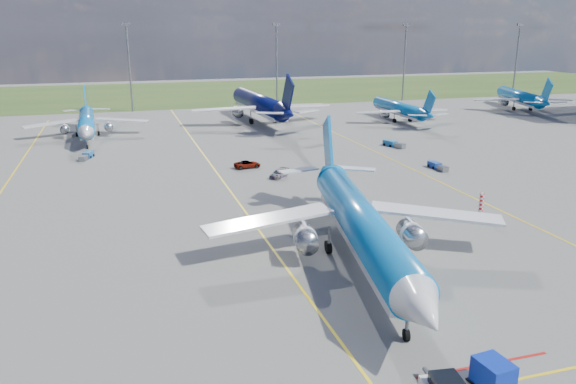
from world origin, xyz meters
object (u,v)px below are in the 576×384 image
object	(u,v)px
baggage_tug_c	(87,156)
baggage_tug_e	(393,144)
main_airliner	(360,262)
uld_container	(493,374)
service_car_c	(279,174)
bg_jet_n	(259,121)
warning_post	(481,205)
bg_jet_nnw	(88,138)
bg_jet_ne	(398,121)
service_car_b	(247,164)
baggage_tug_w	(437,166)
bg_jet_ene	(518,109)

from	to	relation	value
baggage_tug_c	baggage_tug_e	bearing A→B (deg)	10.64
main_airliner	uld_container	size ratio (longest dim) A/B	18.61
service_car_c	bg_jet_n	bearing A→B (deg)	122.33
warning_post	bg_jet_n	distance (m)	76.53
bg_jet_nnw	baggage_tug_e	bearing A→B (deg)	-27.23
service_car_c	baggage_tug_c	distance (m)	35.32
main_airliner	bg_jet_ne	bearing A→B (deg)	70.66
bg_jet_n	service_car_b	distance (m)	46.33
bg_jet_n	service_car_c	bearing A→B (deg)	76.28
bg_jet_ne	baggage_tug_c	distance (m)	73.21
bg_jet_n	uld_container	xyz separation A→B (m)	(-11.23, -104.28, 0.90)
baggage_tug_e	bg_jet_nnw	bearing A→B (deg)	134.37
warning_post	service_car_c	size ratio (longest dim) A/B	0.76
service_car_c	baggage_tug_w	xyz separation A→B (m)	(25.36, -2.35, -0.12)
service_car_b	baggage_tug_e	world-z (taller)	service_car_b
baggage_tug_c	baggage_tug_w	bearing A→B (deg)	-6.93
warning_post	service_car_c	xyz separation A→B (m)	(-17.57, 24.63, -0.92)
warning_post	bg_jet_n	bearing A→B (deg)	95.77
bg_jet_nnw	service_car_b	size ratio (longest dim) A/B	8.10
service_car_c	baggage_tug_e	bearing A→B (deg)	72.94
warning_post	bg_jet_ene	world-z (taller)	bg_jet_ene
bg_jet_ene	service_car_c	distance (m)	97.18
warning_post	bg_jet_ne	xyz separation A→B (m)	(24.48, 67.39, -1.50)
bg_jet_nnw	baggage_tug_w	world-z (taller)	bg_jet_nnw
bg_jet_nnw	baggage_tug_c	bearing A→B (deg)	-90.40
bg_jet_ne	service_car_b	size ratio (longest dim) A/B	7.69
warning_post	uld_container	distance (m)	33.93
baggage_tug_e	baggage_tug_c	bearing A→B (deg)	153.20
service_car_b	service_car_c	distance (m)	7.76
bg_jet_ne	bg_jet_ene	world-z (taller)	bg_jet_ene
bg_jet_ne	baggage_tug_e	xyz separation A→B (m)	(-15.34, -27.50, 0.50)
warning_post	baggage_tug_c	world-z (taller)	warning_post
bg_jet_ne	baggage_tug_c	size ratio (longest dim) A/B	7.07
warning_post	bg_jet_nnw	xyz separation A→B (m)	(-46.09, 66.06, -1.50)
bg_jet_n	baggage_tug_e	size ratio (longest dim) A/B	9.57
bg_jet_nnw	service_car_c	world-z (taller)	bg_jet_nnw
service_car_b	service_car_c	xyz separation A→B (m)	(3.21, -7.06, -0.01)
bg_jet_ne	baggage_tug_w	world-z (taller)	bg_jet_ne
main_airliner	baggage_tug_c	world-z (taller)	main_airliner
bg_jet_ene	uld_container	distance (m)	133.49
bg_jet_nnw	bg_jet_ene	world-z (taller)	bg_jet_ene
baggage_tug_e	bg_jet_ne	bearing A→B (deg)	40.57
bg_jet_n	baggage_tug_c	distance (m)	48.32
warning_post	bg_jet_nnw	distance (m)	80.57
bg_jet_ne	main_airliner	distance (m)	86.96
bg_jet_n	uld_container	world-z (taller)	bg_jet_n
baggage_tug_e	uld_container	bearing A→B (deg)	-132.68
bg_jet_ne	bg_jet_ene	bearing A→B (deg)	-167.70
service_car_b	bg_jet_nnw	bearing A→B (deg)	28.32
service_car_c	service_car_b	bearing A→B (deg)	157.64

